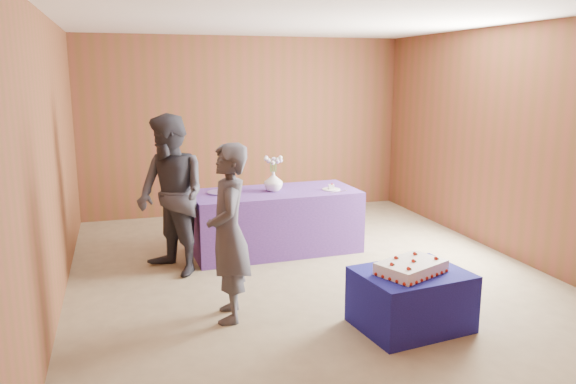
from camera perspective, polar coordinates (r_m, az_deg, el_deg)
name	(u,v)px	position (r m, az deg, el deg)	size (l,w,h in m)	color
ground	(308,274)	(6.21, 2.03, -8.29)	(6.00, 6.00, 0.00)	gray
room_shell	(309,108)	(5.83, 2.16, 8.57)	(5.04, 6.04, 2.72)	brown
cake_table	(411,299)	(5.01, 12.38, -10.58)	(0.90, 0.70, 0.50)	navy
serving_table	(275,221)	(6.89, -1.33, -2.95)	(2.00, 0.90, 0.75)	#623799
sheet_cake	(411,267)	(4.87, 12.40, -7.48)	(0.68, 0.59, 0.13)	white
vase	(273,181)	(6.78, -1.50, 1.08)	(0.23, 0.23, 0.24)	white
flower_spray	(273,160)	(6.73, -1.51, 3.31)	(0.23, 0.22, 0.18)	#2A6026
platter	(221,192)	(6.72, -6.77, -0.04)	(0.34, 0.34, 0.02)	#644F9F
plate	(331,189)	(6.89, 4.42, 0.27)	(0.22, 0.22, 0.01)	silver
cake_slice	(331,187)	(6.88, 4.43, 0.56)	(0.07, 0.07, 0.08)	white
knife	(339,192)	(6.77, 5.19, 0.02)	(0.26, 0.02, 0.00)	#ADADB1
guest_left	(229,233)	(4.92, -6.06, -4.17)	(0.57, 0.38, 1.57)	#3A3A44
guest_right	(171,196)	(6.12, -11.77, -0.35)	(0.84, 0.66, 1.74)	#2E2D37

